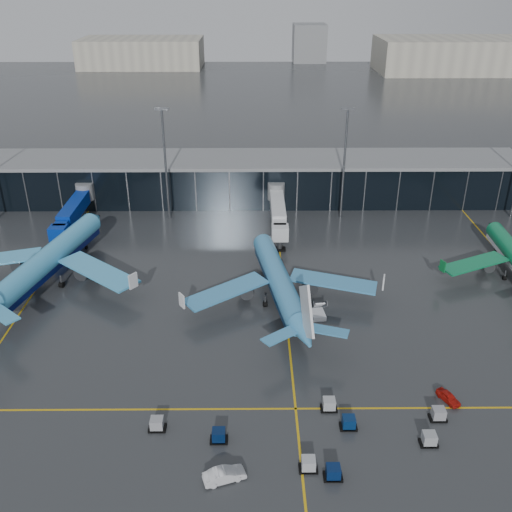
{
  "coord_description": "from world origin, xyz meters",
  "views": [
    {
      "loc": [
        4.33,
        -73.07,
        51.99
      ],
      "look_at": [
        5.0,
        18.0,
        6.0
      ],
      "focal_mm": 40.0,
      "sensor_mm": 36.0,
      "label": 1
    }
  ],
  "objects_px": {
    "baggage_carts": "(321,434)",
    "service_van_red": "(448,397)",
    "airliner_klm_near": "(279,268)",
    "airliner_arkefly": "(47,246)",
    "service_van_white": "(224,475)",
    "mobile_airstair": "(318,313)"
  },
  "relations": [
    {
      "from": "baggage_carts",
      "to": "service_van_red",
      "type": "distance_m",
      "value": 19.18
    },
    {
      "from": "baggage_carts",
      "to": "airliner_klm_near",
      "type": "bearing_deg",
      "value": 96.43
    },
    {
      "from": "airliner_arkefly",
      "to": "service_van_white",
      "type": "relative_size",
      "value": 9.37
    },
    {
      "from": "airliner_klm_near",
      "to": "service_van_red",
      "type": "bearing_deg",
      "value": -60.45
    },
    {
      "from": "airliner_klm_near",
      "to": "service_van_white",
      "type": "xyz_separation_m",
      "value": [
        -7.82,
        -39.67,
        -5.42
      ]
    },
    {
      "from": "airliner_klm_near",
      "to": "service_van_red",
      "type": "xyz_separation_m",
      "value": [
        21.7,
        -26.6,
        -5.59
      ]
    },
    {
      "from": "service_van_red",
      "to": "airliner_arkefly",
      "type": "bearing_deg",
      "value": 125.73
    },
    {
      "from": "airliner_klm_near",
      "to": "service_van_red",
      "type": "height_order",
      "value": "airliner_klm_near"
    },
    {
      "from": "airliner_klm_near",
      "to": "service_van_white",
      "type": "height_order",
      "value": "airliner_klm_near"
    },
    {
      "from": "airliner_klm_near",
      "to": "service_van_white",
      "type": "distance_m",
      "value": 40.8
    },
    {
      "from": "airliner_klm_near",
      "to": "baggage_carts",
      "type": "xyz_separation_m",
      "value": [
        3.76,
        -33.39,
        -5.46
      ]
    },
    {
      "from": "airliner_arkefly",
      "to": "airliner_klm_near",
      "type": "height_order",
      "value": "airliner_arkefly"
    },
    {
      "from": "airliner_klm_near",
      "to": "mobile_airstair",
      "type": "xyz_separation_m",
      "value": [
        6.35,
        -5.67,
        -5.45
      ]
    },
    {
      "from": "mobile_airstair",
      "to": "service_van_red",
      "type": "bearing_deg",
      "value": -60.18
    },
    {
      "from": "baggage_carts",
      "to": "airliner_arkefly",
      "type": "bearing_deg",
      "value": 138.25
    },
    {
      "from": "mobile_airstair",
      "to": "service_van_red",
      "type": "xyz_separation_m",
      "value": [
        15.34,
        -20.93,
        -0.14
      ]
    },
    {
      "from": "baggage_carts",
      "to": "service_van_red",
      "type": "relative_size",
      "value": 10.24
    },
    {
      "from": "airliner_klm_near",
      "to": "service_van_red",
      "type": "relative_size",
      "value": 10.88
    },
    {
      "from": "airliner_arkefly",
      "to": "airliner_klm_near",
      "type": "distance_m",
      "value": 42.59
    },
    {
      "from": "mobile_airstair",
      "to": "service_van_white",
      "type": "xyz_separation_m",
      "value": [
        -14.18,
        -34.01,
        0.03
      ]
    },
    {
      "from": "baggage_carts",
      "to": "mobile_airstair",
      "type": "xyz_separation_m",
      "value": [
        2.59,
        27.73,
        0.01
      ]
    },
    {
      "from": "baggage_carts",
      "to": "service_van_white",
      "type": "xyz_separation_m",
      "value": [
        -11.59,
        -6.28,
        0.04
      ]
    }
  ]
}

